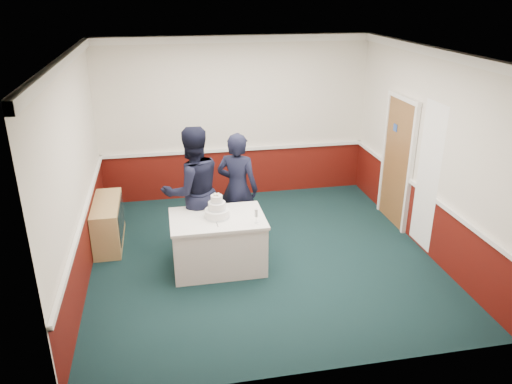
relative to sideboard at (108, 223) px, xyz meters
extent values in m
plane|color=#112B28|center=(2.28, -0.88, -0.35)|extent=(5.00, 5.00, 0.00)
cube|color=silver|center=(2.28, 1.60, 1.15)|extent=(5.00, 0.05, 3.00)
cube|color=silver|center=(-0.20, -0.88, 1.15)|extent=(0.05, 5.00, 3.00)
cube|color=silver|center=(4.75, -0.88, 1.15)|extent=(0.05, 5.00, 3.00)
cube|color=white|center=(2.28, -0.88, 2.62)|extent=(5.00, 5.00, 0.05)
cube|color=#4F0F0A|center=(2.28, 1.60, 0.10)|extent=(5.00, 0.02, 0.90)
cube|color=white|center=(2.28, 1.59, 0.57)|extent=(4.98, 0.05, 0.06)
cube|color=white|center=(2.28, 1.58, 2.58)|extent=(5.00, 0.08, 0.12)
cube|color=brown|center=(4.74, -0.08, 0.70)|extent=(0.05, 0.90, 2.10)
cube|color=#234799|center=(4.71, 0.07, 1.27)|extent=(0.01, 0.12, 0.12)
cube|color=white|center=(4.70, -1.13, 0.85)|extent=(0.02, 0.60, 2.20)
cube|color=tan|center=(0.00, 0.00, 0.00)|extent=(0.40, 1.20, 0.70)
cube|color=black|center=(0.20, 0.00, 0.05)|extent=(0.01, 1.00, 0.50)
cube|color=white|center=(1.60, -1.05, 0.03)|extent=(1.28, 0.88, 0.76)
cube|color=white|center=(1.60, -1.05, 0.42)|extent=(1.32, 0.92, 0.04)
cylinder|color=white|center=(1.60, -1.05, 0.50)|extent=(0.34, 0.34, 0.12)
cylinder|color=silver|center=(1.60, -1.05, 0.45)|extent=(0.35, 0.35, 0.03)
cylinder|color=white|center=(1.60, -1.05, 0.61)|extent=(0.24, 0.24, 0.11)
cylinder|color=silver|center=(1.60, -1.05, 0.57)|extent=(0.25, 0.25, 0.02)
cylinder|color=white|center=(1.60, -1.05, 0.72)|extent=(0.16, 0.16, 0.10)
cylinder|color=silver|center=(1.60, -1.05, 0.68)|extent=(0.17, 0.17, 0.02)
sphere|color=#EDE5C9|center=(1.60, -1.05, 0.79)|extent=(0.03, 0.03, 0.03)
sphere|color=#EDE5C9|center=(1.63, -1.03, 0.79)|extent=(0.03, 0.03, 0.03)
sphere|color=#EDE5C9|center=(1.58, -1.02, 0.79)|extent=(0.03, 0.03, 0.03)
sphere|color=#EDE5C9|center=(1.62, -1.07, 0.79)|extent=(0.03, 0.03, 0.03)
sphere|color=#EDE5C9|center=(1.57, -1.06, 0.79)|extent=(0.03, 0.03, 0.03)
cube|color=silver|center=(1.57, -1.25, 0.44)|extent=(0.03, 0.22, 0.00)
cylinder|color=silver|center=(2.10, -1.33, 0.44)|extent=(0.05, 0.05, 0.01)
cylinder|color=silver|center=(2.10, -1.33, 0.49)|extent=(0.01, 0.01, 0.09)
cylinder|color=silver|center=(2.10, -1.33, 0.59)|extent=(0.04, 0.04, 0.11)
imported|color=black|center=(1.31, -0.47, 0.63)|extent=(1.13, 0.99, 1.96)
imported|color=black|center=(2.01, -0.29, 0.54)|extent=(0.77, 0.67, 1.78)
camera|label=1|loc=(0.93, -7.34, 3.43)|focal=35.00mm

